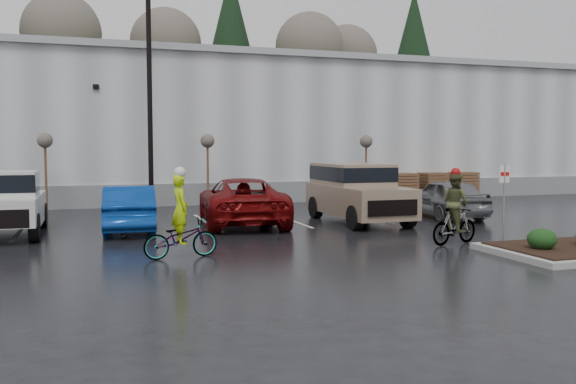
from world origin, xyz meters
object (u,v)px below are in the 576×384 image
object	(u,v)px
pallet_stack_b	(432,186)
pallet_stack_c	(463,185)
sapling_west	(45,145)
pallet_stack_a	(402,186)
pickup_white	(6,202)
cyclist_hivis	(181,230)
car_grey	(446,198)
cyclist_olive	(455,216)
car_blue	(129,208)
sapling_mid	(208,145)
suv_tan	(358,193)
sapling_east	(366,145)
fire_lane_sign	(504,195)
lamppost	(149,70)
car_red	(242,201)

from	to	relation	value
pallet_stack_b	pallet_stack_c	distance (m)	1.80
sapling_west	pallet_stack_a	xyz separation A→B (m)	(16.50, 1.00, -2.05)
pickup_white	cyclist_hivis	bearing A→B (deg)	-51.48
pallet_stack_a	cyclist_hivis	size ratio (longest dim) A/B	0.62
car_grey	cyclist_olive	bearing A→B (deg)	65.12
sapling_west	car_blue	world-z (taller)	sapling_west
pallet_stack_a	car_blue	size ratio (longest dim) A/B	0.31
sapling_mid	pallet_stack_a	bearing A→B (deg)	5.71
pallet_stack_c	cyclist_hivis	distance (m)	20.60
pallet_stack_a	suv_tan	distance (m)	9.62
pallet_stack_a	car_grey	size ratio (longest dim) A/B	0.31
suv_tan	pallet_stack_a	bearing A→B (deg)	51.90
pallet_stack_c	suv_tan	bearing A→B (deg)	-141.27
pallet_stack_a	pickup_white	xyz separation A→B (m)	(-17.29, -6.95, 0.30)
sapling_east	pallet_stack_b	bearing A→B (deg)	13.39
fire_lane_sign	pallet_stack_b	bearing A→B (deg)	65.12
pallet_stack_b	suv_tan	bearing A→B (deg)	-135.25
suv_tan	sapling_west	bearing A→B (deg)	148.15
sapling_east	pickup_white	xyz separation A→B (m)	(-14.79, -5.95, -1.75)
fire_lane_sign	suv_tan	xyz separation A→B (m)	(-1.23, 6.23, -0.38)
pallet_stack_c	pallet_stack_a	bearing A→B (deg)	180.00
suv_tan	car_grey	distance (m)	3.72
car_grey	cyclist_olive	world-z (taller)	cyclist_olive
fire_lane_sign	car_grey	world-z (taller)	fire_lane_sign
sapling_west	car_blue	distance (m)	7.14
lamppost	pallet_stack_a	distance (m)	13.61
pallet_stack_b	lamppost	bearing A→B (deg)	-171.98
lamppost	suv_tan	size ratio (longest dim) A/B	1.81
fire_lane_sign	cyclist_hivis	size ratio (longest dim) A/B	1.01
pallet_stack_a	cyclist_olive	size ratio (longest dim) A/B	0.65
sapling_mid	cyclist_olive	xyz separation A→B (m)	(4.50, -11.81, -1.95)
fire_lane_sign	car_grey	bearing A→B (deg)	69.22
pallet_stack_c	pickup_white	size ratio (longest dim) A/B	0.26
car_blue	suv_tan	world-z (taller)	suv_tan
pallet_stack_b	car_blue	size ratio (longest dim) A/B	0.31
pickup_white	lamppost	bearing A→B (deg)	45.98
pallet_stack_c	fire_lane_sign	distance (m)	16.07
sapling_west	pallet_stack_b	xyz separation A→B (m)	(18.20, 1.00, -2.05)
pallet_stack_a	sapling_east	bearing A→B (deg)	-158.20
sapling_west	car_red	size ratio (longest dim) A/B	0.56
sapling_west	cyclist_olive	xyz separation A→B (m)	(11.00, -11.81, -1.95)
pallet_stack_b	fire_lane_sign	distance (m)	15.23
cyclist_olive	sapling_west	bearing A→B (deg)	27.95
pallet_stack_a	car_grey	distance (m)	7.63
sapling_east	pickup_white	distance (m)	16.03
lamppost	sapling_west	distance (m)	5.07
pallet_stack_b	cyclist_olive	bearing A→B (deg)	-119.36
sapling_mid	sapling_west	bearing A→B (deg)	180.00
pallet_stack_c	sapling_east	bearing A→B (deg)	-170.54
lamppost	car_grey	size ratio (longest dim) A/B	2.14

